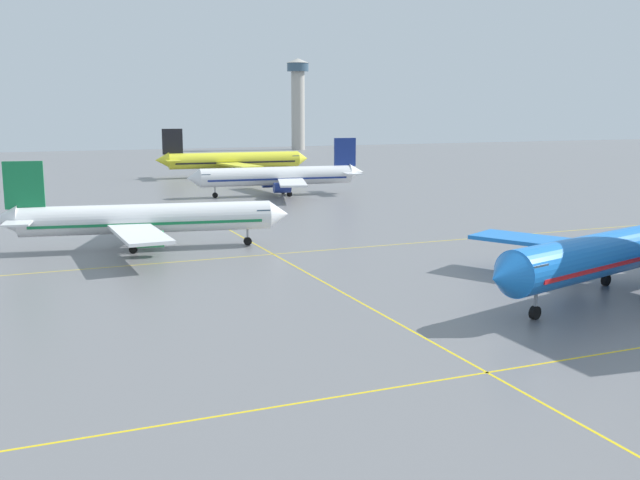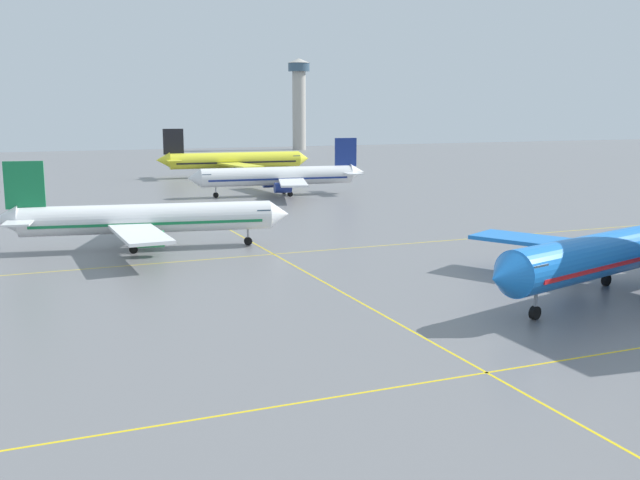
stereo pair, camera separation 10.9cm
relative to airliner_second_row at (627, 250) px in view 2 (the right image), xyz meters
The scene contains 6 objects.
airliner_second_row is the anchor object (origin of this frame).
airliner_third_row 51.25m from the airliner_second_row, 133.90° to the left, with size 33.26×28.34×10.37m.
airliner_far_left_stand 81.39m from the airliner_second_row, 92.40° to the left, with size 33.88×29.09×10.53m.
airliner_far_right_stand 121.29m from the airliner_second_row, 90.43° to the left, with size 36.85×31.75×11.46m.
taxiway_markings 26.07m from the airliner_second_row, 152.26° to the right, with size 132.65×133.60×0.01m.
control_tower 232.68m from the airliner_second_row, 76.20° to the left, with size 8.82×8.82×35.15m.
Camera 2 is at (-26.00, 2.52, 16.05)m, focal length 41.32 mm.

